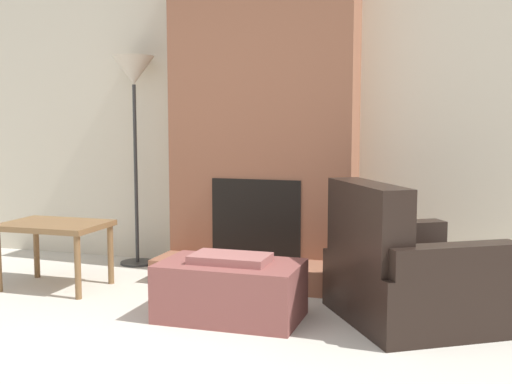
{
  "coord_description": "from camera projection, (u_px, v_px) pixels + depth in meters",
  "views": [
    {
      "loc": [
        1.44,
        -2.18,
        1.23
      ],
      "look_at": [
        0.0,
        2.45,
        0.68
      ],
      "focal_mm": 45.0,
      "sensor_mm": 36.0,
      "label": 1
    }
  ],
  "objects": [
    {
      "name": "wall_back",
      "position": [
        272.0,
        110.0,
        5.23
      ],
      "size": [
        6.81,
        0.06,
        2.6
      ],
      "primitive_type": "cube",
      "color": "beige",
      "rests_on": "ground_plane"
    },
    {
      "name": "fireplace",
      "position": [
        263.0,
        120.0,
        4.99
      ],
      "size": [
        1.45,
        0.8,
        2.6
      ],
      "color": "#935B42",
      "rests_on": "ground_plane"
    },
    {
      "name": "ottoman",
      "position": [
        231.0,
        289.0,
        3.95
      ],
      "size": [
        0.86,
        0.52,
        0.4
      ],
      "color": "#8C4C47",
      "rests_on": "ground_plane"
    },
    {
      "name": "armchair",
      "position": [
        406.0,
        279.0,
        3.9
      ],
      "size": [
        1.24,
        1.27,
        0.85
      ],
      "rotation": [
        0.0,
        0.0,
        2.13
      ],
      "color": "black",
      "rests_on": "ground_plane"
    },
    {
      "name": "floor_lamp_left",
      "position": [
        134.0,
        85.0,
        5.3
      ],
      "size": [
        0.35,
        0.35,
        1.75
      ],
      "color": "#333333",
      "rests_on": "ground_plane"
    },
    {
      "name": "side_table",
      "position": [
        55.0,
        231.0,
        4.65
      ],
      "size": [
        0.73,
        0.52,
        0.48
      ],
      "color": "brown",
      "rests_on": "ground_plane"
    }
  ]
}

